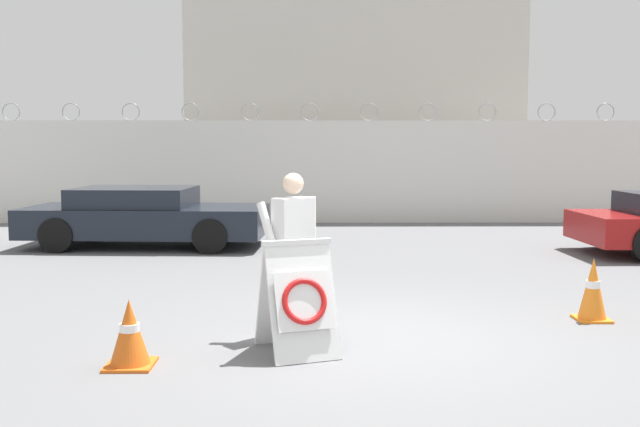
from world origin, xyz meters
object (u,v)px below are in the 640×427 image
at_px(traffic_cone_near, 593,289).
at_px(traffic_cone_mid, 130,333).
at_px(parked_car_front_coupe, 144,216).
at_px(barricade_sign, 298,297).
at_px(security_guard, 293,244).

xyz_separation_m(traffic_cone_near, traffic_cone_mid, (-4.94, -1.67, -0.05)).
height_order(traffic_cone_mid, parked_car_front_coupe, parked_car_front_coupe).
relative_size(barricade_sign, traffic_cone_near, 1.53).
bearing_deg(traffic_cone_near, parked_car_front_coupe, 137.58).
bearing_deg(barricade_sign, traffic_cone_mid, 175.69).
relative_size(traffic_cone_mid, parked_car_front_coupe, 0.13).
relative_size(security_guard, traffic_cone_near, 2.36).
distance_m(barricade_sign, traffic_cone_near, 3.63).
height_order(barricade_sign, parked_car_front_coupe, parked_car_front_coupe).
bearing_deg(parked_car_front_coupe, barricade_sign, -63.06).
xyz_separation_m(traffic_cone_mid, parked_car_front_coupe, (-1.68, 7.73, 0.30)).
bearing_deg(security_guard, traffic_cone_mid, -2.75).
bearing_deg(traffic_cone_mid, traffic_cone_near, 18.71).
bearing_deg(traffic_cone_mid, parked_car_front_coupe, 102.26).
bearing_deg(security_guard, parked_car_front_coupe, -105.92).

